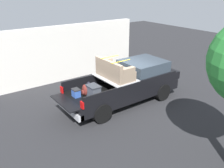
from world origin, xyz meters
TOP-DOWN VIEW (x-y plane):
  - ground_plane at (0.00, 0.00)m, footprint 40.00×40.00m
  - pickup_truck at (0.36, -0.00)m, footprint 6.05×2.06m
  - building_facade at (-0.50, 4.44)m, footprint 8.83×0.36m
  - trash_can at (4.27, 2.83)m, footprint 0.60×0.60m

SIDE VIEW (x-z plane):
  - ground_plane at x=0.00m, z-range 0.00..0.00m
  - trash_can at x=4.27m, z-range 0.01..0.99m
  - pickup_truck at x=0.36m, z-range -0.16..2.07m
  - building_facade at x=-0.50m, z-range 0.00..3.13m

